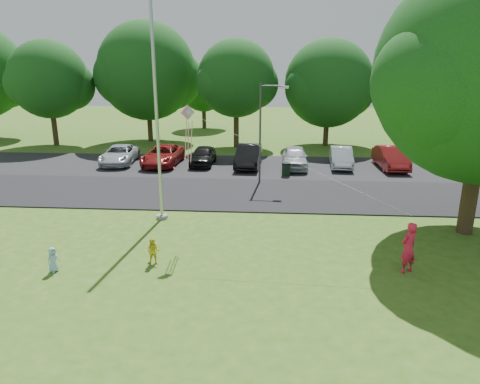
# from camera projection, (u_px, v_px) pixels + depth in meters

# --- Properties ---
(ground) EXTENTS (120.00, 120.00, 0.00)m
(ground) POSITION_uv_depth(u_px,v_px,m) (229.00, 272.00, 14.18)
(ground) COLOR #375E18
(ground) RESTS_ON ground
(park_road) EXTENTS (60.00, 6.00, 0.06)m
(park_road) POSITION_uv_depth(u_px,v_px,m) (245.00, 194.00, 22.79)
(park_road) COLOR black
(park_road) RESTS_ON ground
(parking_strip) EXTENTS (42.00, 7.00, 0.06)m
(parking_strip) POSITION_uv_depth(u_px,v_px,m) (251.00, 166.00, 29.01)
(parking_strip) COLOR black
(parking_strip) RESTS_ON ground
(flagpole) EXTENTS (0.50, 0.50, 10.00)m
(flagpole) POSITION_uv_depth(u_px,v_px,m) (157.00, 125.00, 18.03)
(flagpole) COLOR #B7BABF
(flagpole) RESTS_ON ground
(street_lamp) EXTENTS (1.60, 0.27, 5.67)m
(street_lamp) POSITION_uv_depth(u_px,v_px,m) (264.00, 125.00, 24.01)
(street_lamp) COLOR #3F3F44
(street_lamp) RESTS_ON ground
(trash_can) EXTENTS (0.55, 0.55, 0.87)m
(trash_can) POSITION_uv_depth(u_px,v_px,m) (286.00, 170.00, 26.34)
(trash_can) COLOR black
(trash_can) RESTS_ON ground
(tree_row) EXTENTS (64.35, 11.94, 10.88)m
(tree_row) POSITION_uv_depth(u_px,v_px,m) (275.00, 77.00, 35.65)
(tree_row) COLOR #332316
(tree_row) RESTS_ON ground
(horizon_trees) EXTENTS (77.46, 7.20, 7.02)m
(horizon_trees) POSITION_uv_depth(u_px,v_px,m) (298.00, 89.00, 45.10)
(horizon_trees) COLOR #332316
(horizon_trees) RESTS_ON ground
(parked_cars) EXTENTS (20.42, 4.92, 1.46)m
(parked_cars) POSITION_uv_depth(u_px,v_px,m) (239.00, 156.00, 28.87)
(parked_cars) COLOR #B2B7BF
(parked_cars) RESTS_ON ground
(woman) EXTENTS (0.76, 0.69, 1.74)m
(woman) POSITION_uv_depth(u_px,v_px,m) (408.00, 248.00, 13.95)
(woman) COLOR #E61E40
(woman) RESTS_ON ground
(child_yellow) EXTENTS (0.47, 0.38, 0.93)m
(child_yellow) POSITION_uv_depth(u_px,v_px,m) (153.00, 251.00, 14.64)
(child_yellow) COLOR yellow
(child_yellow) RESTS_ON ground
(child_blue) EXTENTS (0.43, 0.50, 0.86)m
(child_blue) POSITION_uv_depth(u_px,v_px,m) (53.00, 260.00, 14.10)
(child_blue) COLOR #96C1E7
(child_blue) RESTS_ON ground
(kite) EXTENTS (7.86, 2.60, 3.25)m
(kite) POSITION_uv_depth(u_px,v_px,m) (195.00, 128.00, 15.62)
(kite) COLOR pink
(kite) RESTS_ON ground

